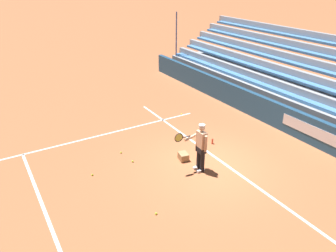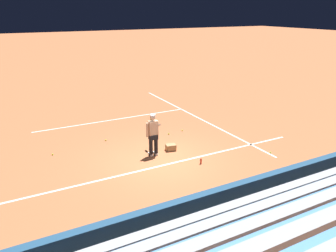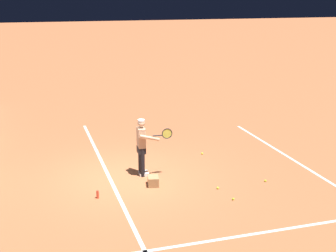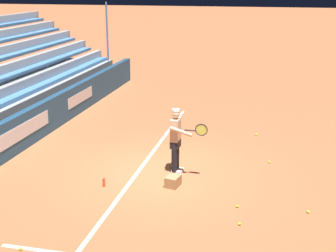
{
  "view_description": "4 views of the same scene",
  "coord_description": "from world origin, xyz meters",
  "px_view_note": "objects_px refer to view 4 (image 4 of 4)",
  "views": [
    {
      "loc": [
        -7.63,
        6.26,
        6.19
      ],
      "look_at": [
        1.15,
        1.0,
        1.28
      ],
      "focal_mm": 35.0,
      "sensor_mm": 36.0,
      "label": 1
    },
    {
      "loc": [
        -5.16,
        -10.34,
        5.52
      ],
      "look_at": [
        0.62,
        0.57,
        1.1
      ],
      "focal_mm": 35.0,
      "sensor_mm": 36.0,
      "label": 2
    },
    {
      "loc": [
        12.6,
        -2.57,
        5.23
      ],
      "look_at": [
        -0.07,
        1.28,
        1.46
      ],
      "focal_mm": 50.0,
      "sensor_mm": 36.0,
      "label": 3
    },
    {
      "loc": [
        11.0,
        2.84,
        4.82
      ],
      "look_at": [
        -0.81,
        0.1,
        1.03
      ],
      "focal_mm": 50.0,
      "sensor_mm": 36.0,
      "label": 4
    }
  ],
  "objects_px": {
    "tennis_ball_near_player": "(256,134)",
    "tennis_ball_far_right": "(308,212)",
    "tennis_ball_on_baseline": "(239,224)",
    "tennis_player": "(176,140)",
    "water_bottle": "(104,182)",
    "tennis_ball_stray_back": "(238,206)",
    "ball_box_cardboard": "(173,181)",
    "tennis_ball_midcourt": "(269,162)",
    "tennis_ball_toward_net": "(21,249)"
  },
  "relations": [
    {
      "from": "tennis_player",
      "to": "tennis_ball_toward_net",
      "type": "distance_m",
      "value": 4.82
    },
    {
      "from": "ball_box_cardboard",
      "to": "tennis_ball_near_player",
      "type": "relative_size",
      "value": 6.06
    },
    {
      "from": "ball_box_cardboard",
      "to": "water_bottle",
      "type": "xyz_separation_m",
      "value": [
        0.41,
        -1.63,
        -0.02
      ]
    },
    {
      "from": "tennis_ball_midcourt",
      "to": "tennis_ball_on_baseline",
      "type": "xyz_separation_m",
      "value": [
        3.63,
        -0.52,
        0.0
      ]
    },
    {
      "from": "tennis_ball_near_player",
      "to": "tennis_ball_stray_back",
      "type": "xyz_separation_m",
      "value": [
        5.2,
        -0.16,
        0.0
      ]
    },
    {
      "from": "tennis_ball_near_player",
      "to": "tennis_ball_stray_back",
      "type": "relative_size",
      "value": 1.0
    },
    {
      "from": "ball_box_cardboard",
      "to": "tennis_ball_near_player",
      "type": "distance_m",
      "value": 4.77
    },
    {
      "from": "ball_box_cardboard",
      "to": "tennis_ball_near_player",
      "type": "height_order",
      "value": "ball_box_cardboard"
    },
    {
      "from": "tennis_ball_stray_back",
      "to": "water_bottle",
      "type": "height_order",
      "value": "water_bottle"
    },
    {
      "from": "tennis_ball_near_player",
      "to": "tennis_ball_stray_back",
      "type": "distance_m",
      "value": 5.2
    },
    {
      "from": "tennis_ball_near_player",
      "to": "tennis_player",
      "type": "bearing_deg",
      "value": -27.95
    },
    {
      "from": "tennis_player",
      "to": "tennis_ball_midcourt",
      "type": "distance_m",
      "value": 2.79
    },
    {
      "from": "tennis_ball_far_right",
      "to": "tennis_ball_stray_back",
      "type": "xyz_separation_m",
      "value": [
        0.08,
        -1.51,
        0.0
      ]
    },
    {
      "from": "ball_box_cardboard",
      "to": "tennis_ball_toward_net",
      "type": "distance_m",
      "value": 4.05
    },
    {
      "from": "tennis_ball_on_baseline",
      "to": "tennis_ball_midcourt",
      "type": "bearing_deg",
      "value": 171.89
    },
    {
      "from": "tennis_ball_toward_net",
      "to": "tennis_player",
      "type": "bearing_deg",
      "value": 154.31
    },
    {
      "from": "tennis_ball_on_baseline",
      "to": "tennis_ball_toward_net",
      "type": "bearing_deg",
      "value": -64.46
    },
    {
      "from": "tennis_ball_on_baseline",
      "to": "tennis_player",
      "type": "bearing_deg",
      "value": -142.53
    },
    {
      "from": "tennis_ball_near_player",
      "to": "tennis_ball_far_right",
      "type": "height_order",
      "value": "same"
    },
    {
      "from": "tennis_player",
      "to": "tennis_ball_near_player",
      "type": "xyz_separation_m",
      "value": [
        -3.57,
        1.9,
        -0.86
      ]
    },
    {
      "from": "tennis_player",
      "to": "tennis_ball_toward_net",
      "type": "height_order",
      "value": "tennis_player"
    },
    {
      "from": "tennis_ball_far_right",
      "to": "tennis_ball_toward_net",
      "type": "distance_m",
      "value": 5.97
    },
    {
      "from": "ball_box_cardboard",
      "to": "water_bottle",
      "type": "bearing_deg",
      "value": -75.89
    },
    {
      "from": "tennis_ball_stray_back",
      "to": "tennis_ball_midcourt",
      "type": "distance_m",
      "value": 2.91
    },
    {
      "from": "tennis_ball_near_player",
      "to": "tennis_ball_on_baseline",
      "type": "distance_m",
      "value": 5.98
    },
    {
      "from": "tennis_ball_far_right",
      "to": "tennis_ball_toward_net",
      "type": "height_order",
      "value": "same"
    },
    {
      "from": "tennis_ball_midcourt",
      "to": "tennis_ball_on_baseline",
      "type": "bearing_deg",
      "value": -8.11
    },
    {
      "from": "tennis_player",
      "to": "tennis_ball_midcourt",
      "type": "xyz_separation_m",
      "value": [
        -1.22,
        2.36,
        -0.86
      ]
    },
    {
      "from": "water_bottle",
      "to": "tennis_ball_far_right",
      "type": "bearing_deg",
      "value": 86.51
    },
    {
      "from": "tennis_player",
      "to": "tennis_ball_far_right",
      "type": "relative_size",
      "value": 25.98
    },
    {
      "from": "tennis_ball_stray_back",
      "to": "tennis_ball_on_baseline",
      "type": "xyz_separation_m",
      "value": [
        0.79,
        0.11,
        0.0
      ]
    },
    {
      "from": "tennis_ball_far_right",
      "to": "tennis_ball_on_baseline",
      "type": "distance_m",
      "value": 1.65
    },
    {
      "from": "tennis_ball_far_right",
      "to": "water_bottle",
      "type": "xyz_separation_m",
      "value": [
        -0.29,
        -4.79,
        0.08
      ]
    },
    {
      "from": "tennis_ball_on_baseline",
      "to": "water_bottle",
      "type": "relative_size",
      "value": 0.3
    },
    {
      "from": "tennis_ball_far_right",
      "to": "tennis_ball_midcourt",
      "type": "xyz_separation_m",
      "value": [
        -2.76,
        -0.89,
        0.0
      ]
    },
    {
      "from": "tennis_ball_on_baseline",
      "to": "tennis_ball_far_right",
      "type": "bearing_deg",
      "value": 121.53
    },
    {
      "from": "tennis_ball_near_player",
      "to": "tennis_ball_toward_net",
      "type": "height_order",
      "value": "same"
    },
    {
      "from": "tennis_ball_near_player",
      "to": "tennis_ball_on_baseline",
      "type": "bearing_deg",
      "value": -0.47
    },
    {
      "from": "tennis_ball_stray_back",
      "to": "tennis_ball_near_player",
      "type": "bearing_deg",
      "value": 178.27
    },
    {
      "from": "tennis_ball_near_player",
      "to": "tennis_ball_on_baseline",
      "type": "relative_size",
      "value": 1.0
    },
    {
      "from": "tennis_ball_toward_net",
      "to": "tennis_ball_stray_back",
      "type": "bearing_deg",
      "value": 124.93
    },
    {
      "from": "tennis_ball_toward_net",
      "to": "ball_box_cardboard",
      "type": "bearing_deg",
      "value": 147.87
    },
    {
      "from": "tennis_ball_near_player",
      "to": "tennis_ball_stray_back",
      "type": "height_order",
      "value": "same"
    },
    {
      "from": "tennis_player",
      "to": "water_bottle",
      "type": "xyz_separation_m",
      "value": [
        1.25,
        -1.54,
        -0.78
      ]
    },
    {
      "from": "tennis_ball_near_player",
      "to": "tennis_ball_midcourt",
      "type": "bearing_deg",
      "value": 11.23
    },
    {
      "from": "ball_box_cardboard",
      "to": "tennis_ball_on_baseline",
      "type": "distance_m",
      "value": 2.35
    },
    {
      "from": "tennis_ball_far_right",
      "to": "tennis_ball_midcourt",
      "type": "relative_size",
      "value": 1.0
    },
    {
      "from": "ball_box_cardboard",
      "to": "tennis_ball_stray_back",
      "type": "height_order",
      "value": "ball_box_cardboard"
    },
    {
      "from": "tennis_ball_midcourt",
      "to": "ball_box_cardboard",
      "type": "bearing_deg",
      "value": -47.71
    },
    {
      "from": "tennis_ball_midcourt",
      "to": "tennis_ball_on_baseline",
      "type": "height_order",
      "value": "same"
    }
  ]
}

